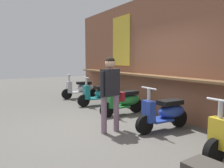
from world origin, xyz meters
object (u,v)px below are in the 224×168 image
Objects in this scene: scooter_silver at (81,88)px; shopper_with_handbag at (111,87)px; scooter_teal at (100,94)px; scooter_green at (125,101)px; scooter_blue at (166,112)px.

shopper_with_handbag reaches higher than scooter_silver.
scooter_teal is at bearing -38.84° from shopper_with_handbag.
scooter_silver is at bearing -93.12° from scooter_green.
shopper_with_handbag is (-0.49, -1.10, 0.57)m from scooter_blue.
scooter_teal is 1.00× the size of scooter_blue.
scooter_silver is at bearing -87.03° from scooter_teal.
scooter_green is 1.00× the size of scooter_blue.
scooter_blue is 0.88× the size of shopper_with_handbag.
scooter_silver is at bearing -30.62° from shopper_with_handbag.
shopper_with_handbag is at bearing -23.49° from scooter_blue.
scooter_teal is 2.90m from shopper_with_handbag.
scooter_teal and scooter_green have the same top height.
shopper_with_handbag is (1.12, -1.10, 0.57)m from scooter_green.
scooter_green is at bearing 94.13° from scooter_silver.
scooter_silver is 0.88× the size of shopper_with_handbag.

